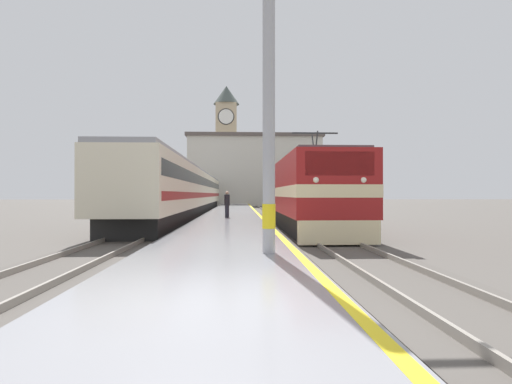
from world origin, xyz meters
TOP-DOWN VIEW (x-y plane):
  - ground_plane at (0.00, 30.00)m, footprint 200.00×200.00m
  - platform at (0.00, 25.00)m, footprint 4.14×140.00m
  - rail_track_near at (3.84, 25.00)m, footprint 2.83×140.00m
  - rail_track_far at (-3.73, 25.00)m, footprint 2.83×140.00m
  - locomotive_train at (3.84, 16.15)m, footprint 2.92×17.44m
  - passenger_train at (-3.73, 29.76)m, footprint 2.92×42.50m
  - catenary_mast at (1.31, 4.22)m, footprint 2.92×0.33m
  - person_on_platform at (-0.22, 19.11)m, footprint 0.34×0.34m
  - clock_tower at (-1.73, 66.70)m, footprint 4.63×4.63m
  - station_building at (2.92, 56.64)m, footprint 20.37×9.24m

SIDE VIEW (x-z plane):
  - ground_plane at x=0.00m, z-range 0.00..0.00m
  - rail_track_near at x=3.84m, z-range -0.05..0.11m
  - rail_track_far at x=-3.73m, z-range -0.05..0.11m
  - platform at x=0.00m, z-range 0.00..0.33m
  - person_on_platform at x=-0.22m, z-range 0.37..1.99m
  - locomotive_train at x=3.84m, z-range -0.44..4.04m
  - passenger_train at x=-3.73m, z-range 0.15..3.93m
  - catenary_mast at x=1.31m, z-range 0.27..8.52m
  - station_building at x=2.92m, z-range 0.02..10.78m
  - clock_tower at x=-1.73m, z-range 0.74..22.13m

